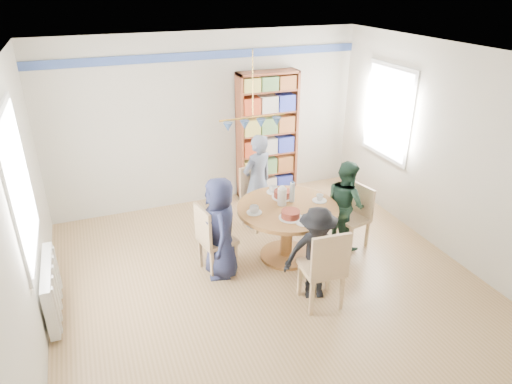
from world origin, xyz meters
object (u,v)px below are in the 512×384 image
person_near (317,254)px  bookshelf (267,137)px  radiator (52,289)px  person_far (257,182)px  chair_right (357,213)px  dining_table (287,220)px  chair_left (212,236)px  chair_far (256,194)px  chair_near (325,266)px  person_left (220,228)px  person_right (345,204)px

person_near → bookshelf: size_ratio=0.55×
radiator → person_far: (2.82, 1.08, 0.36)m
chair_right → person_far: 1.47m
dining_table → chair_left: bearing=178.2°
chair_left → chair_far: (0.95, 0.95, -0.00)m
chair_far → person_near: size_ratio=0.80×
person_near → bookshelf: bearing=96.9°
radiator → bookshelf: (3.37, 2.04, 0.68)m
radiator → chair_left: bearing=5.2°
radiator → chair_near: 2.98m
chair_right → radiator: bearing=-178.6°
dining_table → person_left: person_left is taller
chair_far → chair_near: size_ratio=0.92×
chair_far → person_left: person_left is taller
chair_right → person_near: bearing=-142.1°
person_right → person_near: person_right is taller
chair_left → person_near: (0.97, -0.90, 0.07)m
radiator → dining_table: size_ratio=0.77×
person_right → radiator: bearing=88.5°
person_left → person_far: person_far is taller
person_left → person_near: person_left is taller
chair_left → person_right: person_right is taller
chair_right → person_right: bearing=156.1°
person_near → chair_left: bearing=155.1°
chair_far → bookshelf: (0.56, 0.92, 0.52)m
person_near → chair_near: bearing=-74.4°
chair_right → person_right: 0.22m
person_right → person_left: bearing=88.4°
radiator → person_near: person_near is taller
dining_table → bookshelf: (0.50, 1.90, 0.47)m
radiator → person_right: bearing=2.5°
radiator → person_left: bearing=2.6°
chair_right → person_left: (-1.95, -0.01, 0.18)m
radiator → bookshelf: bearing=31.2°
chair_right → person_near: person_near is taller
person_far → radiator: bearing=-0.1°
dining_table → chair_left: chair_left is taller
radiator → person_near: size_ratio=0.87×
chair_near → bookshelf: 3.07m
person_right → bookshelf: size_ratio=0.59×
person_left → dining_table: bearing=102.0°
dining_table → person_left: size_ratio=1.00×
dining_table → person_right: person_right is taller
radiator → dining_table: dining_table is taller
dining_table → person_far: person_far is taller
person_far → person_near: bearing=69.3°
chair_right → person_left: person_left is taller
radiator → person_right: 3.76m
person_near → chair_right: bearing=55.7°
dining_table → chair_far: bearing=93.5°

